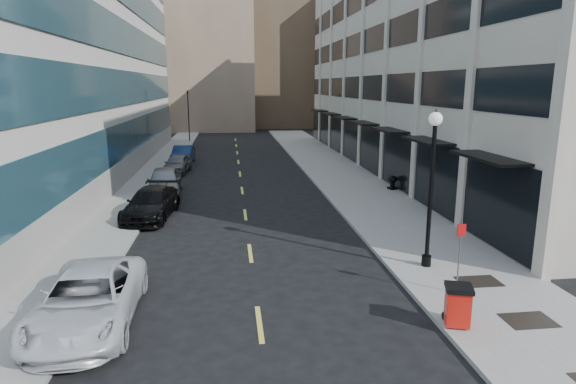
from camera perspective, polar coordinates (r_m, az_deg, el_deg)
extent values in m
plane|color=black|center=(12.58, -2.79, -19.59)|extent=(160.00, 160.00, 0.00)
cube|color=gray|center=(32.39, 7.92, 0.65)|extent=(5.00, 80.00, 0.15)
cube|color=gray|center=(31.86, -17.23, 0.00)|extent=(3.00, 80.00, 0.15)
cube|color=beige|center=(41.65, 18.93, 15.08)|extent=(14.00, 46.00, 18.00)
cube|color=black|center=(39.41, 8.98, 5.56)|extent=(0.18, 46.00, 3.60)
cube|color=black|center=(39.13, 9.22, 12.12)|extent=(0.12, 46.00, 1.80)
cube|color=black|center=(39.27, 9.41, 17.23)|extent=(0.12, 46.00, 1.80)
cube|color=beige|center=(18.27, 30.71, 18.15)|extent=(0.35, 0.60, 18.00)
cube|color=beige|center=(23.36, 21.44, 17.40)|extent=(0.35, 0.60, 18.00)
cube|color=beige|center=(28.79, 15.62, 16.71)|extent=(0.35, 0.60, 18.00)
cube|color=beige|center=(34.42, 11.70, 16.15)|extent=(0.35, 0.60, 18.00)
cube|color=beige|center=(40.15, 8.90, 15.71)|extent=(0.35, 0.60, 18.00)
cube|color=beige|center=(45.95, 6.81, 15.35)|extent=(0.35, 0.60, 18.00)
cube|color=beige|center=(51.80, 5.20, 15.06)|extent=(0.35, 0.60, 18.00)
cube|color=beige|center=(57.68, 3.92, 14.82)|extent=(0.35, 0.60, 18.00)
cube|color=black|center=(20.49, 22.62, 3.76)|extent=(1.30, 4.00, 0.12)
cube|color=black|center=(25.83, 16.13, 5.86)|extent=(1.30, 4.00, 0.12)
cube|color=black|center=(31.41, 11.88, 7.19)|extent=(1.30, 4.00, 0.12)
cube|color=black|center=(37.12, 8.91, 8.09)|extent=(1.30, 4.00, 0.12)
cube|color=black|center=(42.92, 6.73, 8.74)|extent=(1.30, 4.00, 0.12)
cube|color=black|center=(48.76, 5.07, 9.22)|extent=(1.30, 4.00, 0.12)
cube|color=black|center=(54.63, 3.76, 9.60)|extent=(1.30, 4.00, 0.12)
cube|color=beige|center=(40.75, -30.14, 15.59)|extent=(16.00, 46.00, 20.00)
cube|color=gray|center=(38.75, -17.65, 3.37)|extent=(0.20, 46.00, 1.80)
cube|color=#2B5564|center=(38.50, -17.87, 6.45)|extent=(0.14, 45.60, 2.40)
cube|color=#2B5564|center=(38.32, -18.23, 11.66)|extent=(0.14, 45.60, 2.40)
cube|color=#2B5564|center=(38.46, -18.60, 16.86)|extent=(0.14, 45.60, 2.40)
cube|color=#988364|center=(79.04, -9.74, 17.69)|extent=(14.00, 18.00, 28.00)
cube|color=brown|center=(83.72, -0.95, 19.62)|extent=(12.00, 16.00, 34.00)
cube|color=#988364|center=(89.72, -15.97, 14.84)|extent=(12.00, 14.00, 22.00)
cube|color=beige|center=(78.95, 7.04, 14.86)|extent=(10.00, 14.00, 20.00)
cube|color=black|center=(15.71, 26.62, -13.44)|extent=(1.40, 1.00, 0.01)
cube|color=black|center=(17.88, 21.68, -9.81)|extent=(1.40, 1.00, 0.01)
cube|color=#D8CC4C|center=(14.30, -3.40, -15.32)|extent=(0.15, 2.20, 0.01)
cube|color=#D8CC4C|center=(19.80, -4.50, -7.21)|extent=(0.15, 2.20, 0.01)
cube|color=#D8CC4C|center=(25.53, -5.09, -2.68)|extent=(0.15, 2.20, 0.01)
cube|color=#D8CC4C|center=(31.36, -5.46, 0.19)|extent=(0.15, 2.20, 0.01)
cube|color=#D8CC4C|center=(37.24, -5.72, 2.15)|extent=(0.15, 2.20, 0.01)
cube|color=#D8CC4C|center=(43.15, -5.90, 3.57)|extent=(0.15, 2.20, 0.01)
cube|color=#D8CC4C|center=(49.09, -6.04, 4.66)|extent=(0.15, 2.20, 0.01)
cube|color=#D8CC4C|center=(55.04, -6.15, 5.50)|extent=(0.15, 2.20, 0.01)
cube|color=#D8CC4C|center=(61.00, -6.24, 6.19)|extent=(0.15, 2.20, 0.01)
cylinder|color=black|center=(58.94, -11.70, 8.71)|extent=(0.12, 0.12, 6.00)
imported|color=black|center=(58.83, -11.83, 11.61)|extent=(0.66, 0.66, 1.98)
imported|color=silver|center=(14.99, -22.62, -11.67)|extent=(2.76, 5.72, 1.57)
imported|color=black|center=(25.59, -15.92, -1.33)|extent=(2.72, 5.46, 1.52)
imported|color=gray|center=(30.87, -14.41, 1.25)|extent=(2.34, 5.11, 1.70)
imported|color=navy|center=(43.01, -12.34, 4.34)|extent=(1.84, 4.69, 1.52)
imported|color=slate|center=(38.32, -12.98, 3.27)|extent=(2.21, 4.42, 1.44)
cube|color=red|center=(14.44, 19.46, -12.65)|extent=(0.80, 0.80, 1.02)
cube|color=black|center=(14.23, 19.62, -10.67)|extent=(0.90, 0.90, 0.12)
cylinder|color=black|center=(14.82, 18.02, -13.80)|extent=(0.06, 0.23, 0.23)
cylinder|color=black|center=(14.99, 19.48, -13.60)|extent=(0.06, 0.23, 0.23)
cylinder|color=black|center=(18.68, 16.07, -7.81)|extent=(0.35, 0.35, 0.39)
cylinder|color=black|center=(17.98, 16.55, -0.22)|extent=(0.15, 0.15, 5.02)
sphere|color=silver|center=(17.60, 17.10, 8.29)|extent=(0.48, 0.48, 0.48)
cone|color=black|center=(17.59, 17.15, 9.17)|extent=(0.13, 0.13, 0.20)
cylinder|color=slate|center=(16.26, 19.62, -7.23)|extent=(0.05, 0.05, 2.48)
cube|color=#B40C0E|center=(15.98, 19.88, -4.28)|extent=(0.29, 0.05, 0.39)
cube|color=black|center=(31.63, 12.26, 0.46)|extent=(0.62, 0.62, 0.14)
cylinder|color=black|center=(31.58, 12.29, 0.95)|extent=(0.30, 0.30, 0.46)
ellipsoid|color=black|center=(31.51, 12.31, 1.52)|extent=(0.64, 0.64, 0.45)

